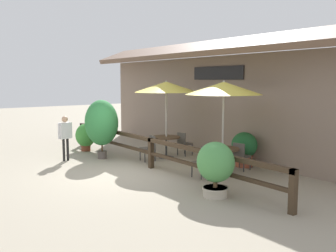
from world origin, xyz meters
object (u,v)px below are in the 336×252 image
(dining_table_middle, at_px, (223,153))
(pedestrian, at_px, (65,132))
(chair_middle_streetside, at_px, (203,160))
(dining_table_near, at_px, (166,141))
(chair_near_streetside, at_px, (149,147))
(potted_plant_entrance_palm, at_px, (244,148))
(potted_plant_tall_tropical, at_px, (216,165))
(patio_umbrella_middle, at_px, (224,88))
(potted_plant_broad_leaf, at_px, (86,136))
(chair_middle_wallside, at_px, (241,155))
(chair_near_wallside, at_px, (184,143))
(potted_plant_corner_fern, at_px, (102,123))
(patio_umbrella_near, at_px, (166,87))

(dining_table_middle, height_order, pedestrian, pedestrian)
(chair_middle_streetside, bearing_deg, dining_table_near, 162.02)
(chair_near_streetside, bearing_deg, dining_table_near, 100.88)
(dining_table_middle, distance_m, potted_plant_entrance_palm, 1.22)
(chair_middle_streetside, bearing_deg, potted_plant_tall_tropical, -35.82)
(patio_umbrella_middle, bearing_deg, potted_plant_broad_leaf, -163.67)
(potted_plant_tall_tropical, bearing_deg, chair_near_streetside, 166.70)
(dining_table_near, bearing_deg, chair_middle_wallside, 13.69)
(chair_near_wallside, distance_m, potted_plant_tall_tropical, 4.95)
(pedestrian, bearing_deg, potted_plant_broad_leaf, -146.42)
(potted_plant_tall_tropical, bearing_deg, chair_middle_wallside, 120.19)
(chair_middle_streetside, xyz_separation_m, potted_plant_corner_fern, (-4.01, -1.13, 0.78))
(dining_table_near, height_order, pedestrian, pedestrian)
(patio_umbrella_middle, bearing_deg, chair_middle_wallside, 85.97)
(chair_middle_streetside, distance_m, potted_plant_entrance_palm, 1.95)
(potted_plant_entrance_palm, bearing_deg, potted_plant_broad_leaf, -152.44)
(dining_table_near, bearing_deg, patio_umbrella_near, 0.00)
(potted_plant_broad_leaf, distance_m, potted_plant_entrance_palm, 6.26)
(potted_plant_broad_leaf, bearing_deg, patio_umbrella_near, 30.30)
(potted_plant_entrance_palm, bearing_deg, pedestrian, -135.20)
(chair_near_streetside, xyz_separation_m, potted_plant_corner_fern, (-1.27, -1.14, 0.78))
(patio_umbrella_middle, height_order, potted_plant_broad_leaf, patio_umbrella_middle)
(patio_umbrella_near, xyz_separation_m, pedestrian, (-1.66, -3.05, -1.52))
(chair_middle_streetside, height_order, potted_plant_entrance_palm, potted_plant_entrance_palm)
(patio_umbrella_near, bearing_deg, patio_umbrella_middle, -0.68)
(chair_middle_streetside, bearing_deg, chair_near_streetside, 177.25)
(dining_table_middle, relative_size, potted_plant_entrance_palm, 0.89)
(dining_table_middle, distance_m, potted_plant_broad_leaf, 6.02)
(chair_middle_streetside, bearing_deg, chair_middle_wallside, 83.85)
(chair_near_wallside, bearing_deg, dining_table_near, 77.30)
(chair_middle_wallside, relative_size, potted_plant_tall_tropical, 0.65)
(potted_plant_broad_leaf, bearing_deg, patio_umbrella_middle, 16.33)
(patio_umbrella_near, relative_size, patio_umbrella_middle, 1.00)
(patio_umbrella_near, relative_size, pedestrian, 1.78)
(chair_middle_wallside, distance_m, potted_plant_broad_leaf, 6.31)
(dining_table_middle, xyz_separation_m, chair_middle_wallside, (0.05, 0.73, -0.14))
(dining_table_middle, height_order, potted_plant_tall_tropical, potted_plant_tall_tropical)
(potted_plant_tall_tropical, bearing_deg, potted_plant_broad_leaf, 179.68)
(chair_near_wallside, height_order, pedestrian, pedestrian)
(patio_umbrella_near, xyz_separation_m, dining_table_near, (0.00, 0.00, -1.90))
(dining_table_near, relative_size, pedestrian, 0.64)
(dining_table_near, relative_size, potted_plant_tall_tropical, 0.75)
(patio_umbrella_middle, relative_size, pedestrian, 1.78)
(potted_plant_entrance_palm, bearing_deg, dining_table_near, -155.74)
(dining_table_near, bearing_deg, chair_near_streetside, -87.01)
(potted_plant_tall_tropical, xyz_separation_m, pedestrian, (-5.96, -1.29, 0.23))
(chair_near_wallside, relative_size, potted_plant_entrance_palm, 0.77)
(chair_near_streetside, bearing_deg, patio_umbrella_middle, 22.48)
(chair_near_wallside, xyz_separation_m, potted_plant_corner_fern, (-1.29, -2.66, 0.78))
(potted_plant_entrance_palm, bearing_deg, chair_middle_wallside, -59.39)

